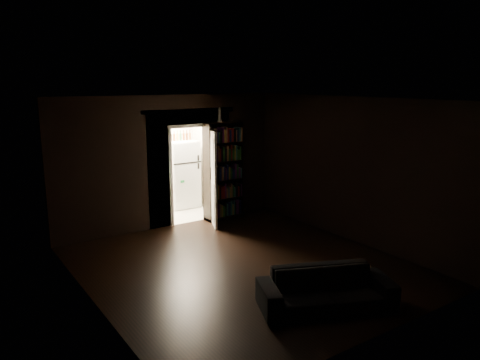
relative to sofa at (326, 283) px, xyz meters
name	(u,v)px	position (x,y,z in m)	size (l,w,h in m)	color
ground	(243,266)	(-0.13, 1.83, -0.36)	(5.50, 5.50, 0.00)	black
room_walls	(209,160)	(-0.14, 2.91, 1.33)	(5.02, 5.61, 2.84)	black
kitchen_alcove	(168,161)	(0.37, 5.71, 0.85)	(2.20, 1.80, 2.60)	beige
sofa	(326,283)	(0.00, 0.00, 0.00)	(1.85, 0.80, 0.71)	black
bookshelf	(224,171)	(1.12, 4.42, 0.74)	(0.90, 0.32, 2.20)	black
refrigerator	(181,174)	(0.79, 5.86, 0.47)	(0.74, 0.68, 1.65)	silver
door	(213,178)	(0.68, 4.17, 0.67)	(0.85, 0.05, 2.05)	silver
figurine	(219,115)	(1.00, 4.39, 2.00)	(0.11, 0.11, 0.32)	white
bottles	(181,135)	(0.81, 5.89, 1.42)	(0.61, 0.08, 0.25)	black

